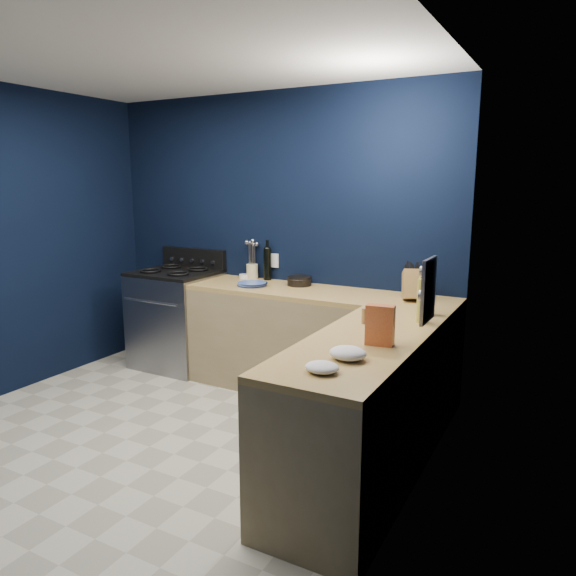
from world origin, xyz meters
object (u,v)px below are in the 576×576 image
Objects in this scene: plate_stack at (252,284)px; knife_block at (411,285)px; gas_range at (177,320)px; utensil_crock at (252,271)px; crouton_bag at (380,325)px.

knife_block is (1.38, 0.12, 0.10)m from plate_stack.
utensil_crock is at bearing 20.59° from gas_range.
crouton_bag is (1.76, -1.44, 0.05)m from utensil_crock.
utensil_crock is (-0.20, 0.32, 0.05)m from plate_stack.
crouton_bag reaches higher than plate_stack.
knife_block is (2.30, 0.08, 0.55)m from gas_range.
utensil_crock is 0.59× the size of crouton_bag.
plate_stack is (0.92, -0.05, 0.46)m from gas_range.
knife_block reaches higher than plate_stack.
knife_block is 1.26m from crouton_bag.
crouton_bag is (1.56, -1.13, 0.10)m from plate_stack.
gas_range is 0.92m from utensil_crock.
plate_stack is at bearing 137.08° from crouton_bag.
plate_stack is at bearing -2.96° from gas_range.
plate_stack is at bearing -58.21° from utensil_crock.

